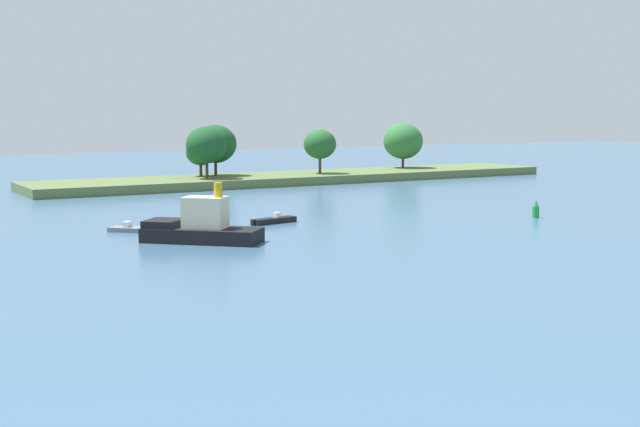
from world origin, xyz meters
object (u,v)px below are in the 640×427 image
object	(u,v)px
tugboat	(200,227)
fishing_skiff	(130,229)
small_motorboat	(274,220)
channel_buoy_green	(536,210)

from	to	relation	value
tugboat	fishing_skiff	bearing A→B (deg)	109.12
small_motorboat	fishing_skiff	distance (m)	13.87
channel_buoy_green	fishing_skiff	bearing A→B (deg)	163.47
fishing_skiff	channel_buoy_green	xyz separation A→B (m)	(38.73, -11.49, 0.57)
tugboat	fishing_skiff	world-z (taller)	tugboat
small_motorboat	tugboat	size ratio (longest dim) A/B	0.54
small_motorboat	tugboat	distance (m)	12.99
small_motorboat	channel_buoy_green	size ratio (longest dim) A/B	2.71
tugboat	fishing_skiff	xyz separation A→B (m)	(-3.09, 8.92, -1.03)
tugboat	channel_buoy_green	distance (m)	35.73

